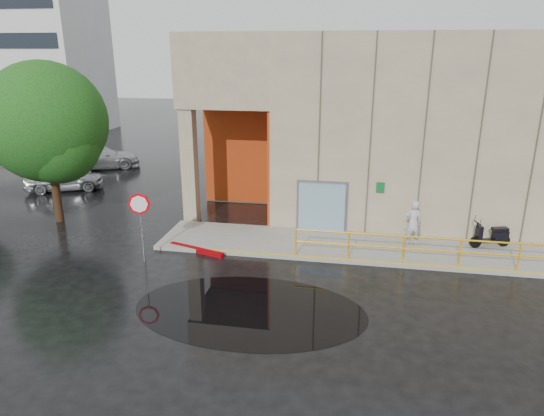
{
  "coord_description": "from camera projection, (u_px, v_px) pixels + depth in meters",
  "views": [
    {
      "loc": [
        1.54,
        -13.12,
        7.35
      ],
      "look_at": [
        -1.36,
        3.0,
        1.97
      ],
      "focal_mm": 32.0,
      "sensor_mm": 36.0,
      "label": 1
    }
  ],
  "objects": [
    {
      "name": "building",
      "position": [
        436.0,
        119.0,
        22.92
      ],
      "size": [
        20.0,
        10.17,
        8.0
      ],
      "color": "gray",
      "rests_on": "ground"
    },
    {
      "name": "ground",
      "position": [
        298.0,
        302.0,
        14.82
      ],
      "size": [
        120.0,
        120.0,
        0.0
      ],
      "primitive_type": "plane",
      "color": "black",
      "rests_on": "ground"
    },
    {
      "name": "scooter",
      "position": [
        492.0,
        229.0,
        18.32
      ],
      "size": [
        1.63,
        0.93,
        1.23
      ],
      "rotation": [
        0.0,
        0.0,
        0.29
      ],
      "color": "black",
      "rests_on": "sidewalk"
    },
    {
      "name": "stop_sign",
      "position": [
        140.0,
        212.0,
        17.0
      ],
      "size": [
        0.77,
        0.21,
        2.6
      ],
      "rotation": [
        0.0,
        0.0,
        -0.18
      ],
      "color": "slate",
      "rests_on": "ground"
    },
    {
      "name": "car_a",
      "position": [
        64.0,
        178.0,
        26.31
      ],
      "size": [
        4.33,
        3.14,
        1.37
      ],
      "primitive_type": "imported",
      "rotation": [
        0.0,
        0.0,
        2.0
      ],
      "color": "#A2A4A8",
      "rests_on": "ground"
    },
    {
      "name": "distant_building",
      "position": [
        29.0,
        47.0,
        43.35
      ],
      "size": [
        12.0,
        8.08,
        15.0
      ],
      "color": "silver",
      "rests_on": "ground"
    },
    {
      "name": "sidewalk",
      "position": [
        418.0,
        251.0,
        18.33
      ],
      "size": [
        20.0,
        3.0,
        0.15
      ],
      "primitive_type": "cube",
      "color": "gray",
      "rests_on": "ground"
    },
    {
      "name": "red_curb",
      "position": [
        196.0,
        250.0,
        18.42
      ],
      "size": [
        2.34,
        0.9,
        0.18
      ],
      "primitive_type": "cube",
      "rotation": [
        0.0,
        0.0,
        -0.31
      ],
      "color": "#880106",
      "rests_on": "ground"
    },
    {
      "name": "car_c",
      "position": [
        98.0,
        157.0,
        31.11
      ],
      "size": [
        5.52,
        4.26,
        1.49
      ],
      "primitive_type": "imported",
      "rotation": [
        0.0,
        0.0,
        2.06
      ],
      "color": "#A8ACB0",
      "rests_on": "ground"
    },
    {
      "name": "person",
      "position": [
        413.0,
        223.0,
        18.48
      ],
      "size": [
        0.71,
        0.53,
        1.77
      ],
      "primitive_type": "imported",
      "rotation": [
        0.0,
        0.0,
        3.31
      ],
      "color": "#B5B4B9",
      "rests_on": "sidewalk"
    },
    {
      "name": "guardrail",
      "position": [
        431.0,
        251.0,
        16.84
      ],
      "size": [
        9.56,
        0.06,
        1.03
      ],
      "color": "#E4A40C",
      "rests_on": "sidewalk"
    },
    {
      "name": "puddle",
      "position": [
        250.0,
        310.0,
        14.35
      ],
      "size": [
        6.95,
        4.28,
        0.01
      ],
      "primitive_type": "cube",
      "rotation": [
        0.0,
        0.0,
        0.0
      ],
      "color": "black",
      "rests_on": "ground"
    },
    {
      "name": "tree_near",
      "position": [
        49.0,
        127.0,
        20.38
      ],
      "size": [
        5.07,
        5.07,
        6.97
      ],
      "rotation": [
        0.0,
        0.0,
        0.24
      ],
      "color": "black",
      "rests_on": "ground"
    },
    {
      "name": "car_b",
      "position": [
        55.0,
        169.0,
        28.56
      ],
      "size": [
        4.01,
        1.73,
        1.28
      ],
      "primitive_type": "imported",
      "rotation": [
        0.0,
        0.0,
        1.47
      ],
      "color": "white",
      "rests_on": "ground"
    }
  ]
}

